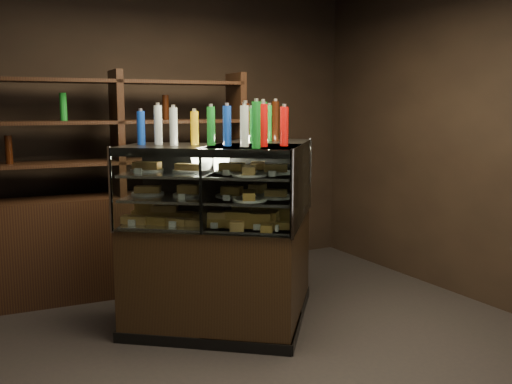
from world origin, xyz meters
The scene contains 7 objects.
ground centered at (0.00, 0.00, 0.00)m, with size 5.00×5.00×0.00m, color black.
room_shell centered at (0.00, 0.00, 1.94)m, with size 5.02×5.02×3.01m.
display_case centered at (0.40, 0.80, 0.48)m, with size 1.82×1.42×1.42m.
food_display centered at (0.40, 0.79, 1.05)m, with size 1.43×1.02×0.44m.
bottles_top centered at (0.40, 0.80, 1.55)m, with size 1.26×0.89×0.30m.
potted_conifer centered at (0.54, 1.42, 0.46)m, with size 0.37×0.37×0.80m.
back_shelving centered at (-0.16, 2.05, 0.61)m, with size 2.36×0.55×2.00m.
Camera 1 is at (-1.48, -2.99, 1.68)m, focal length 40.00 mm.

